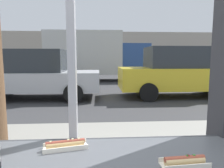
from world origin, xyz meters
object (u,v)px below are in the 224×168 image
Objects in this scene: hotdog_tray_far at (184,161)px; parked_car_silver at (36,74)px; hotdog_tray_near at (66,145)px; box_truck at (95,55)px; parked_car_yellow at (181,72)px.

parked_car_silver is (-2.70, 6.69, -0.10)m from hotdog_tray_far.
hotdog_tray_near is at bearing -72.01° from parked_car_silver.
parked_car_yellow is at bearing -60.02° from box_truck.
parked_car_yellow is (5.37, -0.00, 0.05)m from parked_car_silver.
hotdog_tray_near and hotdog_tray_far have the same top height.
hotdog_tray_far is at bearing -111.77° from parked_car_yellow.
hotdog_tray_far is 12.50m from box_truck.
box_truck is (-3.33, 5.77, 0.73)m from parked_car_yellow.
hotdog_tray_far is 0.05× the size of parked_car_silver.
parked_car_silver is at bearing -109.52° from box_truck.
parked_car_yellow is (2.67, 6.69, -0.05)m from hotdog_tray_far.
box_truck is (-0.66, 12.46, 0.68)m from hotdog_tray_far.
hotdog_tray_near is 6.80m from parked_car_silver.
hotdog_tray_far is at bearing -86.98° from box_truck.
hotdog_tray_far is at bearing -68.00° from parked_car_silver.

